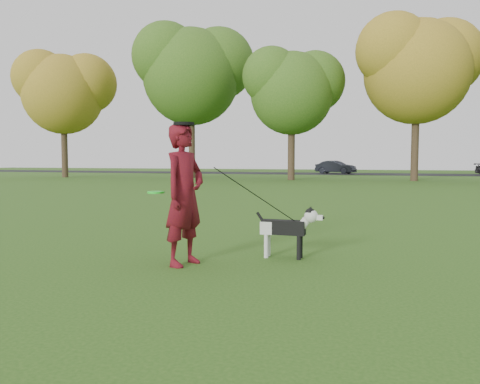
% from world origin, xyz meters
% --- Properties ---
extents(ground, '(120.00, 120.00, 0.00)m').
position_xyz_m(ground, '(0.00, 0.00, 0.00)').
color(ground, '#285116').
rests_on(ground, ground).
extents(road, '(120.00, 7.00, 0.02)m').
position_xyz_m(road, '(0.00, 40.00, 0.01)').
color(road, black).
rests_on(road, ground).
extents(man, '(0.61, 0.78, 1.89)m').
position_xyz_m(man, '(-0.44, -0.52, 0.95)').
color(man, '#510B1C').
rests_on(man, ground).
extents(dog, '(0.99, 0.20, 0.75)m').
position_xyz_m(dog, '(0.81, 0.30, 0.46)').
color(dog, black).
rests_on(dog, ground).
extents(car_mid, '(4.07, 2.47, 1.27)m').
position_xyz_m(car_mid, '(-2.41, 40.00, 0.65)').
color(car_mid, black).
rests_on(car_mid, road).
extents(man_held_items, '(1.90, 0.99, 1.40)m').
position_xyz_m(man_held_items, '(0.47, -0.14, 0.91)').
color(man_held_items, '#1EF328').
rests_on(man_held_items, ground).
extents(tree_row, '(51.74, 8.86, 12.01)m').
position_xyz_m(tree_row, '(-1.43, 26.07, 7.41)').
color(tree_row, '#38281C').
rests_on(tree_row, ground).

